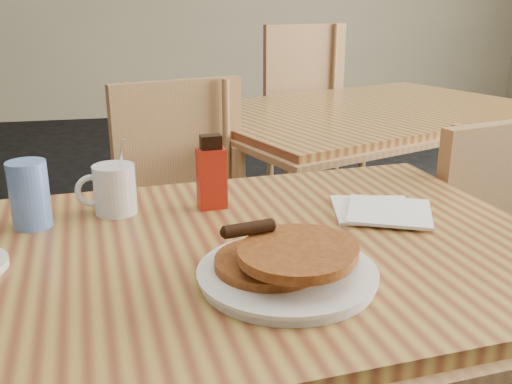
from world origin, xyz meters
TOP-DOWN VIEW (x-y plane):
  - main_table at (-0.03, -0.00)m, footprint 1.22×0.88m
  - neighbor_table at (0.69, 1.17)m, footprint 1.57×1.32m
  - chair_main_far at (-0.06, 0.75)m, footprint 0.52×0.53m
  - chair_neighbor_far at (0.69, 1.94)m, footprint 0.55×0.55m
  - chair_neighbor_near at (0.70, 0.42)m, footprint 0.47×0.48m
  - pancake_plate at (0.03, -0.14)m, footprint 0.27×0.27m
  - coffee_mug at (-0.23, 0.20)m, footprint 0.12×0.08m
  - syrup_bottle at (-0.04, 0.19)m, footprint 0.06×0.04m
  - napkin_stack at (0.28, 0.09)m, footprint 0.22×0.23m
  - blue_tumbler at (-0.38, 0.16)m, footprint 0.09×0.09m

SIDE VIEW (x-z plane):
  - chair_neighbor_near at x=0.70m, z-range 0.08..0.95m
  - chair_main_far at x=-0.06m, z-range 0.09..1.01m
  - chair_neighbor_far at x=0.69m, z-range 0.10..1.12m
  - main_table at x=-0.03m, z-range 0.33..1.08m
  - neighbor_table at x=0.69m, z-range 0.34..1.09m
  - napkin_stack at x=0.28m, z-range 0.75..0.76m
  - pancake_plate at x=0.03m, z-range 0.73..0.82m
  - coffee_mug at x=-0.23m, z-range 0.72..0.88m
  - blue_tumbler at x=-0.38m, z-range 0.75..0.87m
  - syrup_bottle at x=-0.04m, z-range 0.74..0.89m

